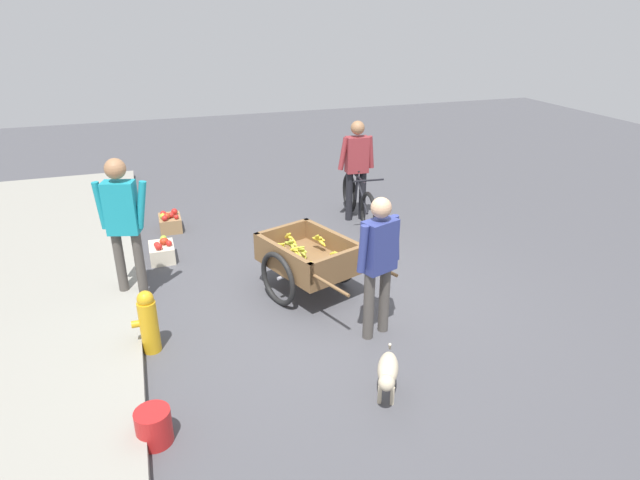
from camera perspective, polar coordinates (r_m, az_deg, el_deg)
ground_plane at (r=6.29m, az=0.84°, el=-6.66°), size 24.00×24.00×0.00m
curb_strip at (r=6.17m, az=-29.66°, el=-10.14°), size 12.00×2.40×0.12m
fruit_cart at (r=6.32m, az=-1.24°, el=-2.06°), size 1.81×1.28×0.73m
vendor_person at (r=5.34m, az=6.25°, el=-1.76°), size 0.31×0.52×1.51m
bicycle at (r=8.46m, az=4.11°, el=4.10°), size 1.66×0.46×0.85m
cyclist_person at (r=8.43m, az=3.91°, el=8.24°), size 0.23×0.58×1.58m
dog at (r=4.81m, az=7.18°, el=-13.65°), size 0.61×0.38×0.40m
fire_hydrant at (r=5.58m, az=-17.74°, el=-8.23°), size 0.25×0.25×0.67m
plastic_bucket at (r=4.64m, az=-17.20°, el=-18.36°), size 0.28×0.28×0.30m
apple_crate at (r=7.55m, az=-16.38°, el=-1.14°), size 0.44×0.32×0.32m
mixed_fruit_crate at (r=8.53m, az=-15.61°, el=1.84°), size 0.44×0.32×0.32m
bystander_person at (r=6.33m, az=-20.17°, el=2.24°), size 0.28×0.57×1.69m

